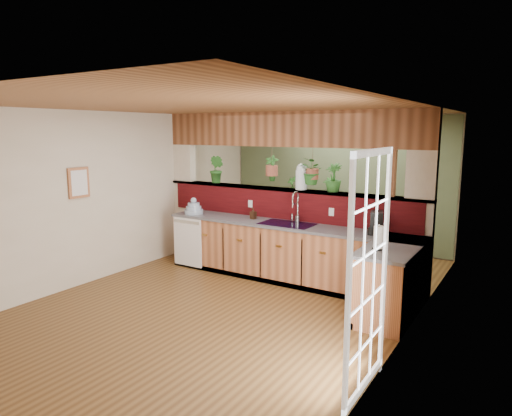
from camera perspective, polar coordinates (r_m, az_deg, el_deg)
The scene contains 28 objects.
ground at distance 6.55m, azimuth -2.25°, elevation -10.97°, with size 4.60×7.00×0.01m, color brown.
ceiling at distance 6.13m, azimuth -2.41°, elevation 12.40°, with size 4.60×7.00×0.01m, color brown.
wall_back at distance 9.28m, azimuth 9.99°, elevation 3.31°, with size 4.60×0.02×2.60m, color beige.
wall_left at distance 7.73m, azimuth -16.54°, elevation 1.79°, with size 0.02×7.00×2.60m, color beige.
wall_right at distance 5.28m, azimuth 18.75°, elevation -1.86°, with size 0.02×7.00×2.60m, color beige.
pass_through_partition at distance 7.35m, azimuth 3.82°, elevation 0.92°, with size 4.60×0.21×2.60m.
pass_through_ledge at distance 7.34m, azimuth 3.64°, elevation 2.32°, with size 4.60×0.21×0.04m, color brown.
header_beam at distance 7.28m, azimuth 3.72°, elevation 9.80°, with size 4.60×0.15×0.55m, color brown.
sage_backwall at distance 9.26m, azimuth 9.94°, elevation 3.30°, with size 4.55×0.02×2.55m, color #596A48.
countertop at distance 6.74m, azimuth 7.88°, elevation -6.43°, with size 4.14×1.52×0.90m.
dishwasher at distance 7.78m, azimuth -8.55°, elevation -4.19°, with size 0.58×0.03×0.82m.
navy_sink at distance 6.99m, azimuth 3.92°, elevation -2.62°, with size 0.82×0.50×0.18m.
french_door at distance 4.13m, azimuth 13.87°, elevation -8.36°, with size 0.06×1.02×2.16m, color white.
framed_print at distance 7.18m, azimuth -21.27°, elevation 2.96°, with size 0.04×0.35×0.45m.
faucet at distance 7.03m, azimuth 5.03°, elevation 0.29°, with size 0.21×0.22×0.50m.
dish_stack at distance 7.86m, azimuth -7.79°, elevation -0.08°, with size 0.32×0.32×0.28m.
soap_dispenser at distance 7.32m, azimuth -0.35°, elevation -0.68°, with size 0.08×0.08×0.18m, color #392315.
coffee_maker at distance 6.48m, azimuth 14.79°, elevation -1.91°, with size 0.17×0.28×0.31m.
paper_towel at distance 5.64m, azimuth 15.05°, elevation -3.67°, with size 0.14×0.14×0.31m.
glass_jar at distance 7.18m, azimuth 5.70°, elevation 3.93°, with size 0.18×0.18×0.41m.
ledge_plant_left at distance 8.04m, azimuth -4.92°, elevation 4.84°, with size 0.27×0.22×0.49m, color #23571E.
ledge_plant_right at distance 6.96m, azimuth 9.66°, elevation 3.76°, with size 0.24×0.24×0.43m, color #23571E.
hanging_plant_a at distance 7.41m, azimuth 1.99°, elevation 6.02°, with size 0.25×0.20×0.55m.
hanging_plant_b at distance 7.08m, azimuth 7.09°, elevation 6.01°, with size 0.47×0.44×0.53m.
shelving_console at distance 9.34m, azimuth 6.95°, elevation -1.55°, with size 1.33×0.35×0.88m, color black.
shelf_plant_a at distance 9.43m, azimuth 4.59°, elevation 2.67°, with size 0.23×0.16×0.44m, color #23571E.
shelf_plant_b at distance 9.08m, azimuth 9.14°, elevation 2.38°, with size 0.26×0.26×0.46m, color #23571E.
floor_plant at distance 8.18m, azimuth 15.62°, elevation -4.54°, with size 0.63×0.54×0.70m, color #23571E.
Camera 1 is at (3.46, -5.05, 2.31)m, focal length 32.00 mm.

